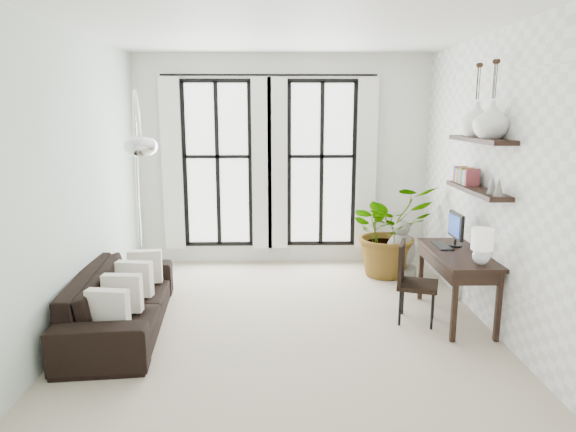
{
  "coord_description": "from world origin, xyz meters",
  "views": [
    {
      "loc": [
        -0.09,
        -5.43,
        2.34
      ],
      "look_at": [
        0.04,
        0.3,
        1.18
      ],
      "focal_mm": 32.0,
      "sensor_mm": 36.0,
      "label": 1
    }
  ],
  "objects_px": {
    "sofa": "(121,301)",
    "arc_lamp": "(137,143)",
    "desk_chair": "(411,277)",
    "plant": "(389,230)",
    "desk": "(459,258)",
    "buddha": "(401,253)"
  },
  "relations": [
    {
      "from": "sofa",
      "to": "arc_lamp",
      "type": "distance_m",
      "value": 1.79
    },
    {
      "from": "sofa",
      "to": "desk_chair",
      "type": "xyz_separation_m",
      "value": [
        3.21,
        0.17,
        0.19
      ]
    },
    {
      "from": "plant",
      "to": "sofa",
      "type": "bearing_deg",
      "value": -150.83
    },
    {
      "from": "desk_chair",
      "to": "plant",
      "type": "bearing_deg",
      "value": 104.92
    },
    {
      "from": "plant",
      "to": "desk_chair",
      "type": "relative_size",
      "value": 1.47
    },
    {
      "from": "desk",
      "to": "desk_chair",
      "type": "bearing_deg",
      "value": 179.83
    },
    {
      "from": "sofa",
      "to": "desk_chair",
      "type": "bearing_deg",
      "value": -92.25
    },
    {
      "from": "sofa",
      "to": "arc_lamp",
      "type": "bearing_deg",
      "value": -14.04
    },
    {
      "from": "plant",
      "to": "arc_lamp",
      "type": "bearing_deg",
      "value": -159.62
    },
    {
      "from": "sofa",
      "to": "desk",
      "type": "height_order",
      "value": "desk"
    },
    {
      "from": "desk",
      "to": "arc_lamp",
      "type": "distance_m",
      "value": 3.88
    },
    {
      "from": "desk_chair",
      "to": "sofa",
      "type": "bearing_deg",
      "value": -158.22
    },
    {
      "from": "plant",
      "to": "desk",
      "type": "height_order",
      "value": "plant"
    },
    {
      "from": "desk",
      "to": "buddha",
      "type": "bearing_deg",
      "value": 98.79
    },
    {
      "from": "plant",
      "to": "buddha",
      "type": "bearing_deg",
      "value": -25.01
    },
    {
      "from": "desk_chair",
      "to": "buddha",
      "type": "bearing_deg",
      "value": 98.98
    },
    {
      "from": "desk_chair",
      "to": "arc_lamp",
      "type": "relative_size",
      "value": 0.35
    },
    {
      "from": "sofa",
      "to": "buddha",
      "type": "relative_size",
      "value": 2.71
    },
    {
      "from": "desk",
      "to": "desk_chair",
      "type": "xyz_separation_m",
      "value": [
        -0.53,
        0.0,
        -0.22
      ]
    },
    {
      "from": "buddha",
      "to": "plant",
      "type": "bearing_deg",
      "value": 154.99
    },
    {
      "from": "arc_lamp",
      "to": "buddha",
      "type": "xyz_separation_m",
      "value": [
        3.39,
        1.12,
        -1.64
      ]
    },
    {
      "from": "desk",
      "to": "arc_lamp",
      "type": "bearing_deg",
      "value": 172.24
    }
  ]
}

